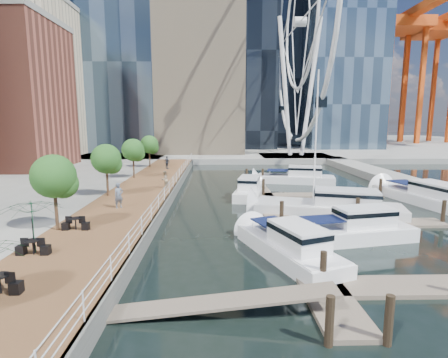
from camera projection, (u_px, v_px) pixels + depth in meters
name	position (u px, v px, depth m)	size (l,w,h in m)	color
ground	(251.00, 271.00, 17.65)	(520.00, 520.00, 0.00)	black
boardwalk	(138.00, 199.00, 32.17)	(6.00, 60.00, 1.00)	brown
seawall	(170.00, 198.00, 32.24)	(0.25, 60.00, 1.00)	#595954
land_far	(221.00, 143.00, 118.22)	(200.00, 114.00, 1.00)	gray
breakwater	(417.00, 187.00, 37.75)	(4.00, 60.00, 1.00)	gray
pier	(296.00, 158.00, 69.19)	(14.00, 12.00, 1.00)	gray
railing	(169.00, 188.00, 32.07)	(0.10, 60.00, 1.05)	white
floating_docks	(339.00, 211.00, 27.59)	(16.00, 34.00, 2.60)	#6D6051
ferris_wheel	(300.00, 22.00, 65.11)	(5.80, 45.60, 47.80)	white
port_cranes	(435.00, 82.00, 110.34)	(40.00, 52.00, 38.00)	#D84C14
street_trees	(106.00, 159.00, 30.52)	(2.60, 42.60, 4.60)	#3F2B1C
cafe_tables	(19.00, 263.00, 15.22)	(2.50, 13.70, 0.74)	black
yacht_foreground	(349.00, 241.00, 22.16)	(2.45, 9.16, 2.15)	white
pedestrian_near	(119.00, 195.00, 26.50)	(0.70, 0.46, 1.93)	slate
pedestrian_mid	(165.00, 179.00, 34.57)	(0.83, 0.65, 1.72)	gray
pedestrian_far	(167.00, 162.00, 48.83)	(1.06, 0.44, 1.81)	#373B45
moored_yachts	(335.00, 213.00, 28.98)	(21.21, 40.07, 11.50)	silver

